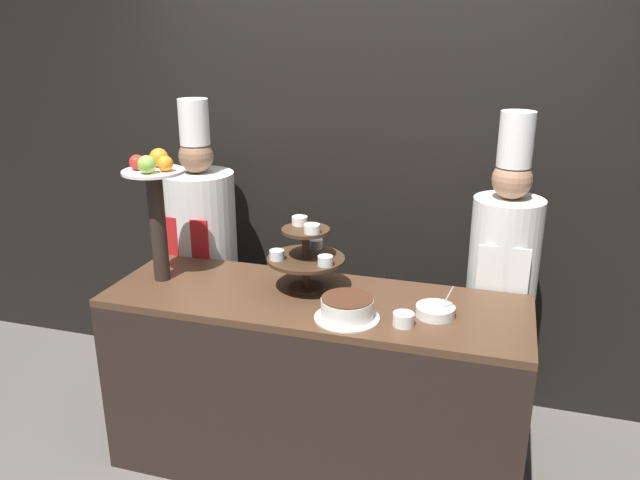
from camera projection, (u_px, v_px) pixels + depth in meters
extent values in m
cube|color=black|center=(360.00, 159.00, 3.53)|extent=(10.00, 0.06, 2.80)
cube|color=black|center=(314.00, 388.00, 3.04)|extent=(1.96, 0.65, 0.89)
cube|color=#4C3321|center=(314.00, 301.00, 2.89)|extent=(1.96, 0.65, 0.03)
cylinder|color=#3D2819|center=(306.00, 288.00, 2.97)|extent=(0.17, 0.17, 0.02)
cylinder|color=#3D2819|center=(306.00, 260.00, 2.93)|extent=(0.04, 0.04, 0.30)
cylinder|color=#3D2819|center=(306.00, 259.00, 2.92)|extent=(0.37, 0.37, 0.02)
cylinder|color=#3D2819|center=(306.00, 230.00, 2.88)|extent=(0.22, 0.22, 0.02)
cylinder|color=silver|center=(316.00, 244.00, 3.04)|extent=(0.07, 0.07, 0.04)
cylinder|color=beige|center=(316.00, 245.00, 3.04)|extent=(0.06, 0.06, 0.03)
cylinder|color=silver|center=(277.00, 255.00, 2.89)|extent=(0.07, 0.07, 0.04)
cylinder|color=gold|center=(277.00, 256.00, 2.89)|extent=(0.06, 0.06, 0.03)
cylinder|color=silver|center=(325.00, 261.00, 2.82)|extent=(0.07, 0.07, 0.04)
cylinder|color=green|center=(325.00, 262.00, 2.82)|extent=(0.06, 0.06, 0.03)
cylinder|color=white|center=(300.00, 221.00, 2.93)|extent=(0.07, 0.07, 0.04)
cylinder|color=white|center=(312.00, 229.00, 2.81)|extent=(0.07, 0.07, 0.04)
cylinder|color=#2D231E|center=(158.00, 228.00, 3.01)|extent=(0.08, 0.08, 0.54)
cylinder|color=white|center=(153.00, 172.00, 2.92)|extent=(0.29, 0.29, 0.01)
sphere|color=orange|center=(165.00, 164.00, 2.88)|extent=(0.07, 0.07, 0.07)
sphere|color=orange|center=(159.00, 158.00, 2.97)|extent=(0.09, 0.09, 0.09)
sphere|color=red|center=(137.00, 162.00, 2.91)|extent=(0.07, 0.07, 0.07)
sphere|color=#84B742|center=(147.00, 164.00, 2.83)|extent=(0.08, 0.08, 0.08)
cylinder|color=white|center=(347.00, 318.00, 2.68)|extent=(0.28, 0.28, 0.01)
cylinder|color=white|center=(347.00, 308.00, 2.66)|extent=(0.23, 0.23, 0.08)
cylinder|color=#472819|center=(347.00, 298.00, 2.65)|extent=(0.22, 0.22, 0.01)
cylinder|color=white|center=(404.00, 319.00, 2.61)|extent=(0.09, 0.09, 0.06)
cylinder|color=white|center=(435.00, 311.00, 2.70)|extent=(0.17, 0.17, 0.05)
cylinder|color=#BCBCC1|center=(447.00, 298.00, 2.66)|extent=(0.05, 0.01, 0.11)
cube|color=#28282D|center=(207.00, 327.00, 3.74)|extent=(0.30, 0.16, 0.80)
cylinder|color=silver|center=(200.00, 220.00, 3.52)|extent=(0.40, 0.40, 0.55)
cube|color=red|center=(185.00, 249.00, 3.38)|extent=(0.28, 0.01, 0.35)
sphere|color=#846047|center=(196.00, 156.00, 3.40)|extent=(0.19, 0.19, 0.19)
cylinder|color=white|center=(194.00, 122.00, 3.34)|extent=(0.16, 0.16, 0.24)
cube|color=#38332D|center=(493.00, 367.00, 3.28)|extent=(0.26, 0.14, 0.83)
cylinder|color=white|center=(505.00, 248.00, 3.06)|extent=(0.34, 0.34, 0.50)
cube|color=white|center=(502.00, 279.00, 2.95)|extent=(0.24, 0.01, 0.32)
sphere|color=#A37556|center=(512.00, 179.00, 2.95)|extent=(0.19, 0.19, 0.19)
cylinder|color=white|center=(516.00, 139.00, 2.89)|extent=(0.16, 0.16, 0.26)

